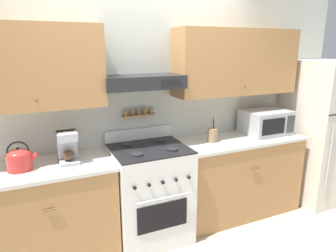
# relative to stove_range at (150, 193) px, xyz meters

# --- Properties ---
(ground_plane) EXTENTS (16.00, 16.00, 0.00)m
(ground_plane) POSITION_rel_stove_range_xyz_m (0.00, -0.27, -0.49)
(ground_plane) COLOR #B2A38E
(wall_back) EXTENTS (5.20, 0.46, 2.55)m
(wall_back) POSITION_rel_stove_range_xyz_m (0.07, 0.29, 0.96)
(wall_back) COLOR silver
(wall_back) RESTS_ON ground_plane
(counter_left) EXTENTS (1.16, 0.61, 0.91)m
(counter_left) POSITION_rel_stove_range_xyz_m (-0.95, 0.04, -0.03)
(counter_left) COLOR #AD7A47
(counter_left) RESTS_ON ground_plane
(counter_right) EXTENTS (1.47, 0.61, 0.91)m
(counter_right) POSITION_rel_stove_range_xyz_m (1.10, 0.04, -0.03)
(counter_right) COLOR #AD7A47
(counter_right) RESTS_ON ground_plane
(stove_range) EXTENTS (0.72, 0.68, 1.08)m
(stove_range) POSITION_rel_stove_range_xyz_m (0.00, 0.00, 0.00)
(stove_range) COLOR white
(stove_range) RESTS_ON ground_plane
(refrigerator) EXTENTS (0.76, 0.77, 1.75)m
(refrigerator) POSITION_rel_stove_range_xyz_m (2.28, -0.05, 0.39)
(refrigerator) COLOR beige
(refrigerator) RESTS_ON ground_plane
(tea_kettle) EXTENTS (0.25, 0.20, 0.25)m
(tea_kettle) POSITION_rel_stove_range_xyz_m (-1.13, 0.04, 0.52)
(tea_kettle) COLOR red
(tea_kettle) RESTS_ON counter_left
(coffee_maker) EXTENTS (0.16, 0.21, 0.28)m
(coffee_maker) POSITION_rel_stove_range_xyz_m (-0.74, 0.07, 0.57)
(coffee_maker) COLOR #ADAFB5
(coffee_maker) RESTS_ON counter_left
(microwave) EXTENTS (0.52, 0.40, 0.28)m
(microwave) POSITION_rel_stove_range_xyz_m (1.48, 0.06, 0.57)
(microwave) COLOR #ADAFB5
(microwave) RESTS_ON counter_right
(utensil_crock) EXTENTS (0.11, 0.11, 0.30)m
(utensil_crock) POSITION_rel_stove_range_xyz_m (0.75, 0.04, 0.51)
(utensil_crock) COLOR #8E7051
(utensil_crock) RESTS_ON counter_right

